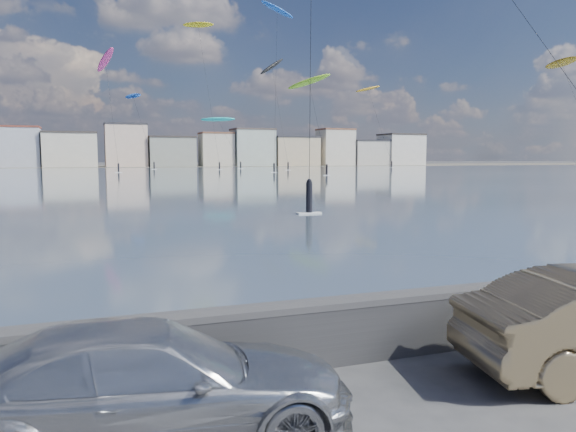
# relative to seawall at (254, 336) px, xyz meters

# --- Properties ---
(bay_water) EXTENTS (500.00, 177.00, 0.00)m
(bay_water) POSITION_rel_seawall_xyz_m (0.00, 88.80, -0.58)
(bay_water) COLOR #3E4E5C
(bay_water) RESTS_ON ground
(far_shore_strip) EXTENTS (500.00, 60.00, 0.00)m
(far_shore_strip) POSITION_rel_seawall_xyz_m (0.00, 197.30, -0.57)
(far_shore_strip) COLOR #4C473D
(far_shore_strip) RESTS_ON ground
(seawall) EXTENTS (400.00, 0.36, 1.08)m
(seawall) POSITION_rel_seawall_xyz_m (0.00, 0.00, 0.00)
(seawall) COLOR #28282B
(seawall) RESTS_ON ground
(far_buildings) EXTENTS (240.79, 13.26, 14.60)m
(far_buildings) POSITION_rel_seawall_xyz_m (1.31, 183.30, 5.44)
(far_buildings) COLOR #9EA8B7
(far_buildings) RESTS_ON ground
(car_silver) EXTENTS (4.81, 2.34, 1.35)m
(car_silver) POSITION_rel_seawall_xyz_m (-1.66, -1.48, 0.09)
(car_silver) COLOR #B4B7BC
(car_silver) RESTS_ON ground
(kitesurfer_0) EXTENTS (4.04, 15.33, 20.95)m
(kitesurfer_0) POSITION_rel_seawall_xyz_m (78.84, 71.81, 19.10)
(kitesurfer_0) COLOR #BF8C19
(kitesurfer_0) RESTS_ON ground
(kitesurfer_2) EXTENTS (8.52, 13.83, 38.23)m
(kitesurfer_2) POSITION_rel_seawall_xyz_m (27.07, 140.83, 36.12)
(kitesurfer_2) COLOR yellow
(kitesurfer_2) RESTS_ON ground
(kitesurfer_4) EXTENTS (7.70, 8.80, 36.77)m
(kitesurfer_4) POSITION_rel_seawall_xyz_m (38.02, 109.75, 33.40)
(kitesurfer_4) COLOR blue
(kitesurfer_4) RESTS_ON ground
(kitesurfer_7) EXTENTS (5.02, 14.42, 26.86)m
(kitesurfer_7) POSITION_rel_seawall_xyz_m (3.01, 121.64, 23.11)
(kitesurfer_7) COLOR #E5338C
(kitesurfer_7) RESTS_ON ground
(kitesurfer_11) EXTENTS (7.24, 17.95, 21.26)m
(kitesurfer_11) POSITION_rel_seawall_xyz_m (11.23, 153.61, 19.06)
(kitesurfer_11) COLOR blue
(kitesurfer_11) RESTS_ON ground
(kitesurfer_12) EXTENTS (8.67, 11.01, 25.97)m
(kitesurfer_12) POSITION_rel_seawall_xyz_m (82.84, 152.24, 23.53)
(kitesurfer_12) COLOR #BF8C19
(kitesurfer_12) RESTS_ON ground
(kitesurfer_13) EXTENTS (10.39, 16.47, 14.88)m
(kitesurfer_13) POSITION_rel_seawall_xyz_m (34.75, 152.98, 13.29)
(kitesurfer_13) COLOR #19BFBF
(kitesurfer_13) RESTS_ON ground
(kitesurfer_14) EXTENTS (8.44, 16.07, 19.48)m
(kitesurfer_14) POSITION_rel_seawall_xyz_m (39.23, 94.37, 16.85)
(kitesurfer_14) COLOR #8CD826
(kitesurfer_14) RESTS_ON ground
(kitesurfer_18) EXTENTS (8.55, 16.86, 30.00)m
(kitesurfer_18) POSITION_rel_seawall_xyz_m (45.00, 134.38, 25.89)
(kitesurfer_18) COLOR black
(kitesurfer_18) RESTS_ON ground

